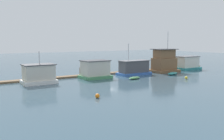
% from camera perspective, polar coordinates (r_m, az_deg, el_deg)
% --- Properties ---
extents(ground_plane, '(200.00, 200.00, 0.00)m').
position_cam_1_polar(ground_plane, '(47.02, -0.66, -1.57)').
color(ground_plane, '#385160').
extents(dock_walkway, '(59.60, 1.65, 0.30)m').
position_cam_1_polar(dock_walkway, '(49.84, -2.73, -0.93)').
color(dock_walkway, brown).
rests_on(dock_walkway, ground_plane).
extents(houseboat_white, '(5.18, 3.65, 5.12)m').
position_cam_1_polar(houseboat_white, '(41.23, -16.39, -0.95)').
color(houseboat_white, white).
rests_on(houseboat_white, ground_plane).
extents(houseboat_green, '(5.25, 3.88, 3.27)m').
position_cam_1_polar(houseboat_green, '(45.34, -3.86, 0.09)').
color(houseboat_green, '#4C9360').
rests_on(houseboat_green, ground_plane).
extents(houseboat_blue, '(6.74, 3.21, 6.22)m').
position_cam_1_polar(houseboat_blue, '(49.98, 5.07, 0.47)').
color(houseboat_blue, '#3866B7').
rests_on(houseboat_blue, ground_plane).
extents(houseboat_brown, '(5.97, 4.20, 8.72)m').
position_cam_1_polar(houseboat_brown, '(55.15, 11.82, 1.83)').
color(houseboat_brown, brown).
rests_on(houseboat_brown, ground_plane).
extents(houseboat_teal, '(5.95, 3.94, 3.17)m').
position_cam_1_polar(houseboat_teal, '(61.44, 16.79, 1.50)').
color(houseboat_teal, teal).
rests_on(houseboat_teal, ground_plane).
extents(dinghy_green, '(2.92, 1.59, 0.44)m').
position_cam_1_polar(dinghy_green, '(44.35, 5.16, -1.82)').
color(dinghy_green, '#47844C').
rests_on(dinghy_green, ground_plane).
extents(dinghy_teal, '(3.40, 1.98, 0.48)m').
position_cam_1_polar(dinghy_teal, '(51.50, 13.69, -0.77)').
color(dinghy_teal, teal).
rests_on(dinghy_teal, ground_plane).
extents(mooring_post_far_left, '(0.30, 0.30, 1.83)m').
position_cam_1_polar(mooring_post_far_left, '(46.54, -7.26, -0.58)').
color(mooring_post_far_left, brown).
rests_on(mooring_post_far_left, ground_plane).
extents(buoy_orange, '(0.56, 0.56, 0.56)m').
position_cam_1_polar(buoy_orange, '(29.85, -3.35, -5.92)').
color(buoy_orange, orange).
rests_on(buoy_orange, ground_plane).
extents(buoy_yellow, '(0.51, 0.51, 0.51)m').
position_cam_1_polar(buoy_yellow, '(46.18, 16.61, -1.70)').
color(buoy_yellow, yellow).
rests_on(buoy_yellow, ground_plane).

